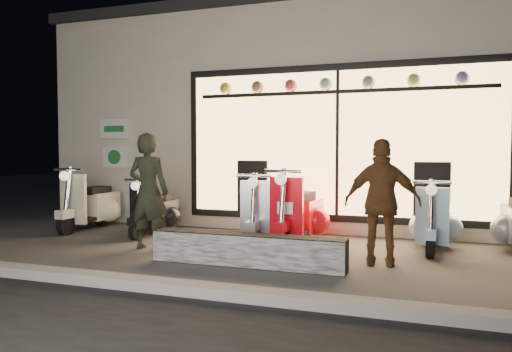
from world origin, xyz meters
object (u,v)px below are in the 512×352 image
at_px(graffiti_barrier, 247,250).
at_px(woman, 382,203).
at_px(scooter_red, 300,214).
at_px(man, 148,192).
at_px(scooter_silver, 264,214).

xyz_separation_m(graffiti_barrier, woman, (1.57, 0.56, 0.59)).
xyz_separation_m(scooter_red, man, (-1.92, -1.23, 0.39)).
height_order(graffiti_barrier, scooter_red, scooter_red).
height_order(scooter_silver, man, man).
bearing_deg(man, scooter_red, -148.67).
bearing_deg(woman, graffiti_barrier, 15.44).
bearing_deg(woman, scooter_red, -44.93).
relative_size(graffiti_barrier, scooter_red, 1.59).
bearing_deg(graffiti_barrier, woman, 19.66).
relative_size(scooter_silver, scooter_red, 0.94).
relative_size(scooter_silver, woman, 0.92).
xyz_separation_m(scooter_silver, man, (-1.34, -1.24, 0.42)).
height_order(scooter_silver, scooter_red, scooter_red).
bearing_deg(woman, scooter_silver, -35.46).
distance_m(man, woman, 3.28).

